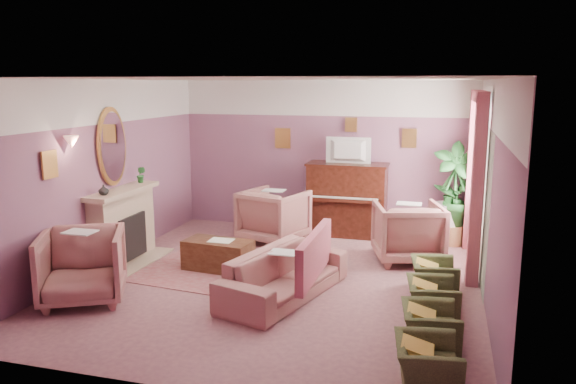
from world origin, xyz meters
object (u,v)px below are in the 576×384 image
(floral_armchair_right, at_px, (408,229))
(olive_chair_d, at_px, (434,271))
(coffee_table, at_px, (218,255))
(television, at_px, (348,149))
(floral_armchair_left, at_px, (274,213))
(sofa, at_px, (284,265))
(olive_chair_c, at_px, (432,293))
(piano, at_px, (347,200))
(olive_chair_a, at_px, (427,357))
(side_table, at_px, (448,223))
(floral_armchair_front, at_px, (82,263))
(olive_chair_b, at_px, (430,321))

(floral_armchair_right, distance_m, olive_chair_d, 1.36)
(coffee_table, xyz_separation_m, olive_chair_d, (3.12, -0.07, 0.07))
(television, bearing_deg, floral_armchair_left, -147.58)
(sofa, height_order, floral_armchair_right, floral_armchair_right)
(floral_armchair_left, relative_size, olive_chair_c, 1.53)
(piano, relative_size, television, 1.75)
(television, height_order, olive_chair_c, television)
(piano, bearing_deg, coffee_table, -121.40)
(floral_armchair_left, height_order, olive_chair_a, floral_armchair_left)
(floral_armchair_left, xyz_separation_m, side_table, (2.95, 0.74, -0.16))
(floral_armchair_front, bearing_deg, television, 56.39)
(piano, xyz_separation_m, floral_armchair_left, (-1.15, -0.78, -0.14))
(olive_chair_c, bearing_deg, side_table, 86.94)
(olive_chair_b, bearing_deg, olive_chair_c, 90.00)
(floral_armchair_left, height_order, olive_chair_c, floral_armchair_left)
(piano, relative_size, olive_chair_d, 2.08)
(floral_armchair_left, relative_size, olive_chair_b, 1.53)
(olive_chair_a, relative_size, side_table, 0.96)
(piano, distance_m, olive_chair_d, 3.03)
(sofa, distance_m, floral_armchair_left, 2.60)
(coffee_table, distance_m, side_table, 4.10)
(olive_chair_a, height_order, side_table, side_table)
(floral_armchair_left, xyz_separation_m, floral_armchair_right, (2.34, -0.49, 0.00))
(coffee_table, bearing_deg, television, 58.08)
(olive_chair_c, bearing_deg, olive_chair_d, 90.00)
(sofa, bearing_deg, floral_armchair_right, 53.58)
(olive_chair_d, bearing_deg, olive_chair_a, -90.00)
(floral_armchair_left, distance_m, floral_armchair_right, 2.39)
(floral_armchair_front, xyz_separation_m, olive_chair_b, (4.29, -0.10, -0.22))
(sofa, relative_size, olive_chair_d, 3.10)
(coffee_table, relative_size, floral_armchair_front, 0.97)
(floral_armchair_left, distance_m, floral_armchair_front, 3.64)
(floral_armchair_left, xyz_separation_m, olive_chair_b, (2.77, -3.40, -0.22))
(piano, relative_size, sofa, 0.67)
(coffee_table, height_order, floral_armchair_front, floral_armchair_front)
(olive_chair_c, bearing_deg, olive_chair_b, -90.00)
(sofa, xyz_separation_m, floral_armchair_left, (-0.89, 2.44, 0.09))
(piano, distance_m, floral_armchair_right, 1.74)
(floral_armchair_front, relative_size, olive_chair_d, 1.53)
(coffee_table, distance_m, floral_armchair_front, 2.02)
(floral_armchair_front, relative_size, olive_chair_a, 1.53)
(side_table, bearing_deg, sofa, -122.79)
(floral_armchair_left, height_order, side_table, floral_armchair_left)
(sofa, relative_size, side_table, 2.97)
(floral_armchair_right, bearing_deg, piano, 132.95)
(olive_chair_a, bearing_deg, floral_armchair_right, 96.59)
(piano, distance_m, olive_chair_c, 3.75)
(television, relative_size, olive_chair_a, 1.19)
(television, xyz_separation_m, olive_chair_a, (1.61, -4.95, -1.31))
(olive_chair_b, distance_m, side_table, 4.15)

